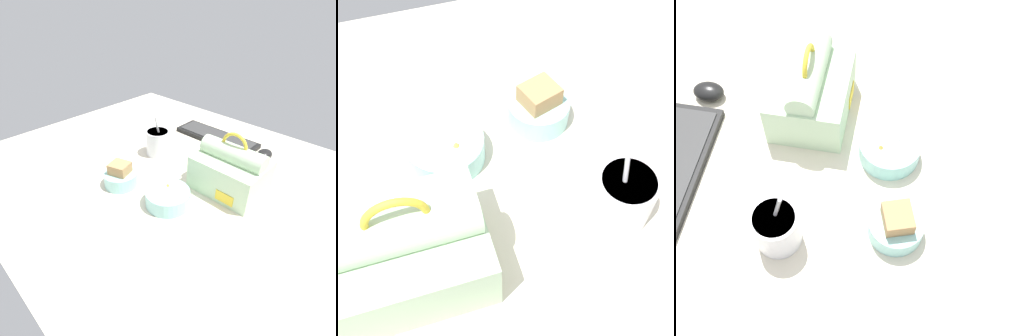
# 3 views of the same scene
# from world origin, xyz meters

# --- Properties ---
(desk_surface) EXTENTS (1.40, 1.10, 0.02)m
(desk_surface) POSITION_xyz_m (0.00, 0.00, 0.01)
(desk_surface) COLOR beige
(desk_surface) RESTS_ON ground
(lunch_bag) EXTENTS (0.21, 0.17, 0.20)m
(lunch_bag) POSITION_xyz_m (0.18, 0.06, 0.09)
(lunch_bag) COLOR #B7D6AD
(lunch_bag) RESTS_ON desk_surface
(soup_cup) EXTENTS (0.09, 0.09, 0.16)m
(soup_cup) POSITION_xyz_m (-0.14, 0.06, 0.07)
(soup_cup) COLOR silver
(soup_cup) RESTS_ON desk_surface
(bento_bowl_sandwich) EXTENTS (0.11, 0.11, 0.08)m
(bento_bowl_sandwich) POSITION_xyz_m (-0.09, -0.17, 0.05)
(bento_bowl_sandwich) COLOR #93D1CC
(bento_bowl_sandwich) RESTS_ON desk_surface
(bento_bowl_snacks) EXTENTS (0.13, 0.13, 0.06)m
(bento_bowl_snacks) POSITION_xyz_m (0.09, -0.13, 0.05)
(bento_bowl_snacks) COLOR #93D1CC
(bento_bowl_snacks) RESTS_ON desk_surface
(computer_mouse) EXTENTS (0.05, 0.07, 0.04)m
(computer_mouse) POSITION_xyz_m (0.18, 0.30, 0.04)
(computer_mouse) COLOR black
(computer_mouse) RESTS_ON desk_surface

